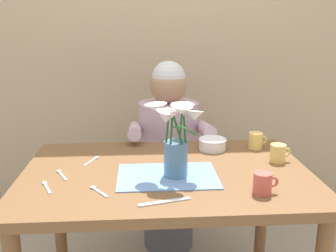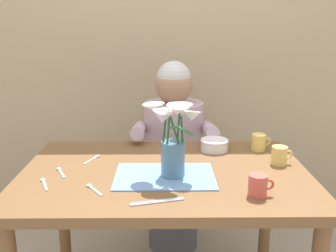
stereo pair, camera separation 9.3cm
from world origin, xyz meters
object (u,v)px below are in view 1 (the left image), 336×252
Objects in this scene: flower_vase at (176,136)px; coffee_cup at (278,153)px; tea_cup at (263,183)px; ceramic_bowl at (212,144)px; dinner_knife at (165,202)px; seated_person at (169,159)px; ceramic_mug at (256,141)px.

coffee_cup is at bearing 16.10° from flower_vase.
tea_cup is at bearing -30.77° from flower_vase.
flower_vase is 0.41m from ceramic_bowl.
ceramic_bowl is 0.72× the size of dinner_knife.
seated_person is at bearing 117.77° from ceramic_bowl.
dinner_knife is at bearing -104.50° from flower_vase.
seated_person is 12.20× the size of ceramic_mug.
seated_person is at bearing 70.69° from dinner_knife.
ceramic_bowl is (0.19, -0.36, 0.21)m from seated_person.
flower_vase is at bearing -163.90° from coffee_cup.
ceramic_mug is (0.40, -0.36, 0.22)m from seated_person.
ceramic_bowl is 0.61m from dinner_knife.
coffee_cup is (0.47, 0.14, -0.13)m from flower_vase.
coffee_cup is (0.04, -0.19, 0.00)m from ceramic_mug.
dinner_knife is (-0.27, -0.55, -0.03)m from ceramic_bowl.
tea_cup is at bearing -6.68° from dinner_knife.
dinner_knife is at bearing -131.15° from ceramic_mug.
dinner_knife is at bearing -145.46° from coffee_cup.
flower_vase is 0.29m from dinner_knife.
ceramic_bowl is 0.51m from tea_cup.
seated_person reaches higher than tea_cup.
ceramic_bowl is at bearing 100.49° from tea_cup.
seated_person is at bearing 129.48° from coffee_cup.
coffee_cup and tea_cup have the same top height.
seated_person is 5.97× the size of dinner_knife.
tea_cup is (0.30, -0.18, -0.13)m from flower_vase.
coffee_cup is (0.45, -0.55, 0.22)m from seated_person.
tea_cup is at bearing -72.08° from seated_person.
coffee_cup is 1.00× the size of tea_cup.
flower_vase is at bearing -142.55° from ceramic_mug.
seated_person is 0.74m from coffee_cup.
flower_vase reaches higher than ceramic_mug.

